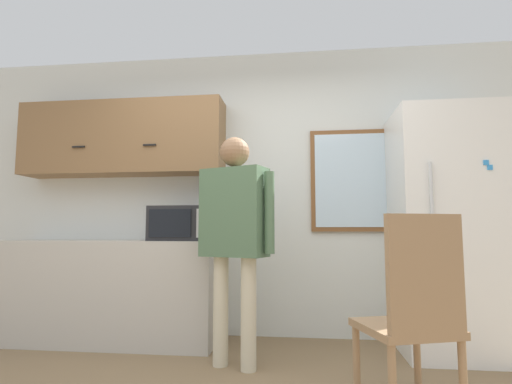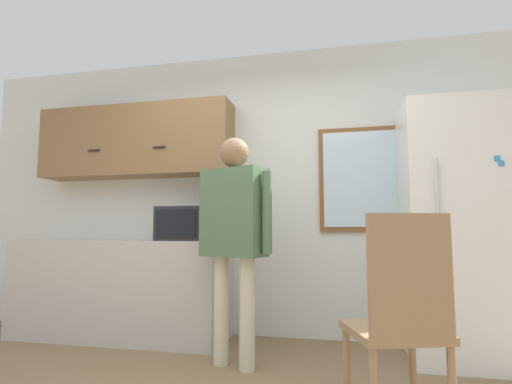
{
  "view_description": "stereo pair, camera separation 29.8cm",
  "coord_description": "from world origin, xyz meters",
  "px_view_note": "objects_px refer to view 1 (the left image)",
  "views": [
    {
      "loc": [
        0.5,
        -1.96,
        0.96
      ],
      "look_at": [
        0.15,
        0.98,
        1.25
      ],
      "focal_mm": 28.0,
      "sensor_mm": 36.0,
      "label": 1
    },
    {
      "loc": [
        0.8,
        -1.91,
        0.96
      ],
      "look_at": [
        0.15,
        0.98,
        1.25
      ],
      "focal_mm": 28.0,
      "sensor_mm": 36.0,
      "label": 2
    }
  ],
  "objects_px": {
    "person": "(235,224)",
    "refrigerator": "(446,230)",
    "microwave": "(182,224)",
    "chair": "(414,310)"
  },
  "relations": [
    {
      "from": "microwave",
      "to": "person",
      "type": "height_order",
      "value": "person"
    },
    {
      "from": "person",
      "to": "refrigerator",
      "type": "relative_size",
      "value": 0.85
    },
    {
      "from": "microwave",
      "to": "chair",
      "type": "relative_size",
      "value": 0.49
    },
    {
      "from": "refrigerator",
      "to": "chair",
      "type": "distance_m",
      "value": 1.42
    },
    {
      "from": "refrigerator",
      "to": "microwave",
      "type": "bearing_deg",
      "value": -179.12
    },
    {
      "from": "microwave",
      "to": "person",
      "type": "xyz_separation_m",
      "value": [
        0.54,
        -0.47,
        -0.01
      ]
    },
    {
      "from": "microwave",
      "to": "refrigerator",
      "type": "distance_m",
      "value": 2.18
    },
    {
      "from": "microwave",
      "to": "refrigerator",
      "type": "height_order",
      "value": "refrigerator"
    },
    {
      "from": "microwave",
      "to": "chair",
      "type": "xyz_separation_m",
      "value": [
        1.6,
        -1.2,
        -0.47
      ]
    },
    {
      "from": "person",
      "to": "chair",
      "type": "relative_size",
      "value": 1.59
    }
  ]
}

